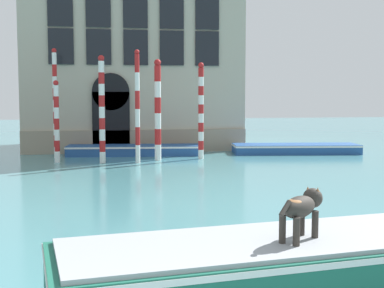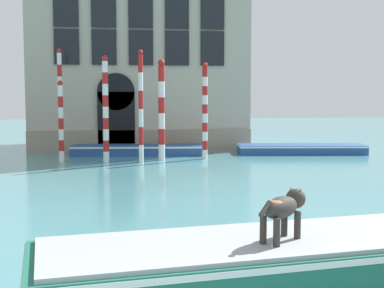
{
  "view_description": "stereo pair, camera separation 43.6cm",
  "coord_description": "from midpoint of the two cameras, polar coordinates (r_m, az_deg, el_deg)",
  "views": [
    {
      "loc": [
        -0.55,
        -2.46,
        2.68
      ],
      "look_at": [
        2.21,
        13.65,
        1.2
      ],
      "focal_mm": 50.0,
      "sensor_mm": 36.0,
      "label": 1
    },
    {
      "loc": [
        -0.12,
        -2.53,
        2.68
      ],
      "look_at": [
        2.21,
        13.65,
        1.2
      ],
      "focal_mm": 50.0,
      "sensor_mm": 36.0,
      "label": 2
    }
  ],
  "objects": [
    {
      "name": "palazzo_left",
      "position": [
        28.53,
        -5.35,
        12.17
      ],
      "size": [
        10.59,
        6.13,
        12.36
      ],
      "color": "#B2A893",
      "rests_on": "ground_plane"
    },
    {
      "name": "mooring_pole_0",
      "position": [
        22.19,
        -13.26,
        2.41
      ],
      "size": [
        0.21,
        0.21,
        3.3
      ],
      "color": "white",
      "rests_on": "ground_plane"
    },
    {
      "name": "boat_moored_far",
      "position": [
        25.35,
        12.03,
        -0.49
      ],
      "size": [
        5.98,
        2.39,
        0.43
      ],
      "rotation": [
        0.0,
        0.0,
        -0.13
      ],
      "color": "#234C8C",
      "rests_on": "ground_plane"
    },
    {
      "name": "boat_foreground",
      "position": [
        8.04,
        16.58,
        -11.49
      ],
      "size": [
        8.62,
        3.02,
        0.76
      ],
      "rotation": [
        0.0,
        0.0,
        0.13
      ],
      "color": "#1E6651",
      "rests_on": "ground_plane"
    },
    {
      "name": "mooring_pole_3",
      "position": [
        22.65,
        1.94,
        3.59
      ],
      "size": [
        0.24,
        0.24,
        4.08
      ],
      "color": "white",
      "rests_on": "ground_plane"
    },
    {
      "name": "mooring_pole_2",
      "position": [
        21.55,
        -8.63,
        3.72
      ],
      "size": [
        0.25,
        0.25,
        4.27
      ],
      "color": "white",
      "rests_on": "ground_plane"
    },
    {
      "name": "mooring_pole_1",
      "position": [
        22.22,
        -2.71,
        3.7
      ],
      "size": [
        0.28,
        0.28,
        4.18
      ],
      "color": "white",
      "rests_on": "ground_plane"
    },
    {
      "name": "mooring_pole_5",
      "position": [
        21.35,
        -4.9,
        4.03
      ],
      "size": [
        0.19,
        0.19,
        4.49
      ],
      "color": "white",
      "rests_on": "ground_plane"
    },
    {
      "name": "mooring_pole_4",
      "position": [
        23.55,
        -13.37,
        4.24
      ],
      "size": [
        0.2,
        0.2,
        4.68
      ],
      "color": "white",
      "rests_on": "ground_plane"
    },
    {
      "name": "dog_on_deck",
      "position": [
        7.28,
        11.47,
        -6.67
      ],
      "size": [
        0.82,
        0.73,
        0.67
      ],
      "rotation": [
        0.0,
        0.0,
        0.71
      ],
      "color": "#332D28",
      "rests_on": "boat_foreground"
    },
    {
      "name": "boat_moored_near_palazzo",
      "position": [
        24.31,
        -5.21,
        -0.61
      ],
      "size": [
        6.1,
        1.98,
        0.45
      ],
      "rotation": [
        0.0,
        0.0,
        -0.1
      ],
      "color": "#234C8C",
      "rests_on": "ground_plane"
    }
  ]
}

